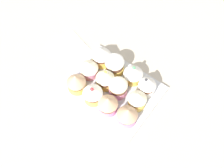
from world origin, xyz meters
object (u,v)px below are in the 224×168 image
cupcake_2 (108,104)px  cupcake_9 (115,64)px  cupcake_4 (88,68)px  cupcake_11 (147,86)px  cupcake_7 (137,100)px  baking_tray (112,89)px  cupcake_1 (93,93)px  cupcake_10 (133,74)px  cupcake_5 (105,78)px  cupcake_0 (76,82)px  cupcake_8 (101,55)px  cupcake_6 (119,87)px  cupcake_3 (127,115)px  napkin (69,47)px

cupcake_2 → cupcake_9: bearing=118.6°
cupcake_4 → cupcake_9: (5.91, 6.14, 0.15)cm
cupcake_11 → cupcake_7: bearing=-87.6°
baking_tray → cupcake_1: (-2.40, -6.51, 4.71)cm
cupcake_4 → cupcake_10: cupcake_10 is taller
cupcake_4 → cupcake_10: size_ratio=0.96×
baking_tray → cupcake_1: 8.39cm
baking_tray → cupcake_7: bearing=-2.2°
cupcake_1 → cupcake_5: bearing=92.5°
cupcake_7 → cupcake_5: bearing=178.6°
baking_tray → cupcake_0: 11.88cm
cupcake_1 → cupcake_2: size_ratio=1.11×
cupcake_2 → cupcake_4: (-12.79, 6.47, -0.42)cm
cupcake_1 → cupcake_2: bearing=-0.3°
cupcake_7 → cupcake_8: (-18.52, 6.55, 0.04)cm
cupcake_2 → cupcake_6: bearing=98.4°
cupcake_3 → cupcake_11: bearing=93.6°
cupcake_7 → cupcake_3: bearing=-85.1°
cupcake_7 → cupcake_10: bearing=130.9°
napkin → cupcake_9: bearing=4.6°
cupcake_3 → cupcake_10: bearing=117.8°
cupcake_4 → cupcake_7: bearing=-0.9°
cupcake_8 → cupcake_11: size_ratio=0.96×
cupcake_5 → napkin: bearing=167.0°
cupcake_6 → cupcake_8: size_ratio=0.88×
cupcake_1 → napkin: (-20.12, 11.04, -5.01)cm
napkin → cupcake_6: bearing=-9.6°
cupcake_1 → napkin: cupcake_1 is taller
cupcake_2 → cupcake_0: bearing=179.3°
cupcake_1 → cupcake_8: (-6.62, 12.70, -0.37)cm
baking_tray → cupcake_7: size_ratio=4.04×
cupcake_10 → cupcake_3: bearing=-62.2°
cupcake_4 → cupcake_5: cupcake_5 is taller
napkin → cupcake_2: bearing=-23.1°
cupcake_11 → napkin: size_ratio=0.68×
cupcake_2 → cupcake_8: bearing=134.3°
baking_tray → cupcake_5: bearing=-178.7°
cupcake_1 → cupcake_6: 8.37cm
baking_tray → cupcake_11: size_ratio=3.75×
cupcake_6 → cupcake_10: size_ratio=0.95×
baking_tray → cupcake_9: 8.14cm
cupcake_1 → cupcake_0: bearing=179.0°
cupcake_2 → cupcake_11: size_ratio=0.95×
cupcake_10 → napkin: bearing=-174.9°
cupcake_8 → napkin: size_ratio=0.65×
baking_tray → cupcake_1: size_ratio=3.54×
cupcake_10 → cupcake_11: bearing=-10.1°
cupcake_3 → cupcake_4: 20.22cm
baking_tray → cupcake_7: 10.43cm
baking_tray → cupcake_8: size_ratio=3.92×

